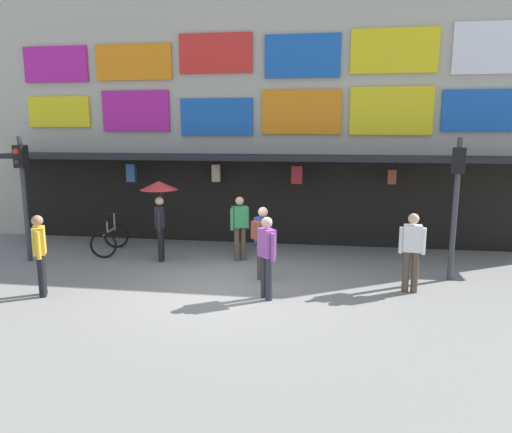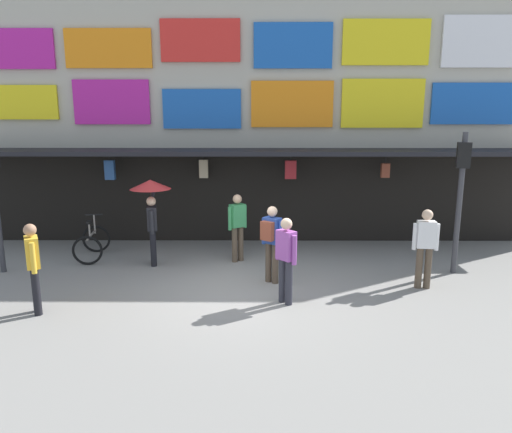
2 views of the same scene
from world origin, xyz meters
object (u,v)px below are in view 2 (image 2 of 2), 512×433
object	(u,v)px
pedestrian_in_purple	(286,256)
pedestrian_in_white	(238,224)
traffic_light_far	(461,180)
pedestrian_in_black	(425,244)
pedestrian_in_yellow	(33,264)
pedestrian_with_umbrella	(151,198)
pedestrian_in_red	(271,239)
bicycle_parked	(92,243)

from	to	relation	value
pedestrian_in_purple	pedestrian_in_white	bearing A→B (deg)	111.25
traffic_light_far	pedestrian_in_black	bearing A→B (deg)	-136.56
pedestrian_in_yellow	pedestrian_in_purple	distance (m)	4.59
pedestrian_with_umbrella	pedestrian_in_purple	bearing A→B (deg)	-37.52
pedestrian_in_yellow	pedestrian_with_umbrella	xyz separation A→B (m)	(1.51, 2.84, 0.69)
pedestrian_with_umbrella	pedestrian_in_purple	distance (m)	3.91
pedestrian_in_yellow	traffic_light_far	bearing A→B (deg)	15.24
pedestrian_in_yellow	pedestrian_in_white	xyz separation A→B (m)	(3.53, 3.16, 0.00)
pedestrian_in_purple	pedestrian_in_red	bearing A→B (deg)	102.19
bicycle_parked	pedestrian_in_red	world-z (taller)	pedestrian_in_red
pedestrian_in_black	pedestrian_in_purple	distance (m)	3.04
pedestrian_in_white	pedestrian_in_red	bearing A→B (deg)	-62.62
pedestrian_in_white	pedestrian_in_purple	bearing A→B (deg)	-68.75
pedestrian_in_red	pedestrian_with_umbrella	xyz separation A→B (m)	(-2.81, 1.21, 0.66)
bicycle_parked	pedestrian_in_yellow	world-z (taller)	pedestrian_in_yellow
traffic_light_far	pedestrian_in_purple	size ratio (longest dim) A/B	1.90
bicycle_parked	pedestrian_in_red	xyz separation A→B (m)	(4.48, -1.76, 0.59)
traffic_light_far	pedestrian_in_white	distance (m)	5.21
bicycle_parked	pedestrian_in_red	distance (m)	4.85
pedestrian_in_yellow	pedestrian_with_umbrella	world-z (taller)	pedestrian_with_umbrella
traffic_light_far	pedestrian_in_red	xyz separation A→B (m)	(-4.22, -0.69, -1.16)
pedestrian_in_white	pedestrian_in_black	bearing A→B (deg)	-24.82
pedestrian_in_black	pedestrian_in_white	bearing A→B (deg)	155.18
traffic_light_far	pedestrian_in_black	world-z (taller)	traffic_light_far
bicycle_parked	pedestrian_in_black	world-z (taller)	pedestrian_in_black
pedestrian_in_red	pedestrian_in_white	xyz separation A→B (m)	(-0.79, 1.52, -0.04)
pedestrian_in_white	bicycle_parked	bearing A→B (deg)	176.40
bicycle_parked	pedestrian_in_white	xyz separation A→B (m)	(3.69, -0.23, 0.55)
pedestrian_in_red	pedestrian_in_black	world-z (taller)	same
traffic_light_far	pedestrian_in_purple	bearing A→B (deg)	-155.28
pedestrian_in_yellow	pedestrian_in_black	size ratio (longest dim) A/B	1.00
traffic_light_far	pedestrian_with_umbrella	size ratio (longest dim) A/B	1.54
pedestrian_with_umbrella	pedestrian_in_black	bearing A→B (deg)	-14.20
pedestrian_in_black	traffic_light_far	bearing A→B (deg)	43.44
pedestrian_with_umbrella	pedestrian_in_purple	world-z (taller)	pedestrian_with_umbrella
bicycle_parked	pedestrian_in_purple	world-z (taller)	pedestrian_in_purple
pedestrian_in_yellow	pedestrian_in_white	distance (m)	4.74
pedestrian_in_yellow	pedestrian_in_black	distance (m)	7.60
pedestrian_in_yellow	pedestrian_in_white	size ratio (longest dim) A/B	1.00
bicycle_parked	pedestrian_in_black	bearing A→B (deg)	-15.09
pedestrian_in_yellow	pedestrian_in_purple	xyz separation A→B (m)	(4.56, 0.50, 0.00)
traffic_light_far	pedestrian_in_yellow	bearing A→B (deg)	-164.76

